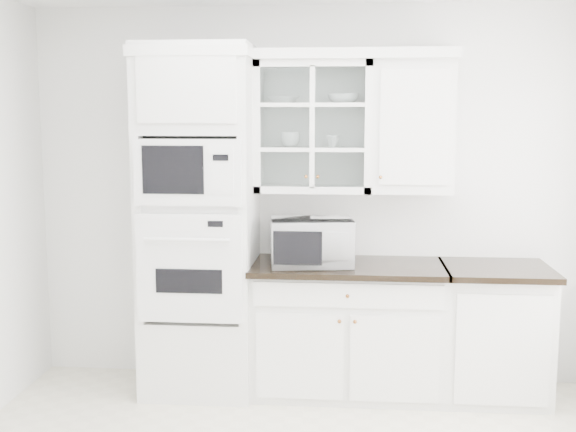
# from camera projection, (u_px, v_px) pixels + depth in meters

# --- Properties ---
(room_shell) EXTENTS (4.00, 3.50, 2.70)m
(room_shell) POSITION_uv_depth(u_px,v_px,m) (296.00, 144.00, 3.86)
(room_shell) COLOR white
(room_shell) RESTS_ON ground
(oven_column) EXTENTS (0.76, 0.68, 2.40)m
(oven_column) POSITION_uv_depth(u_px,v_px,m) (199.00, 222.00, 4.98)
(oven_column) COLOR white
(oven_column) RESTS_ON ground
(base_cabinet_run) EXTENTS (1.32, 0.67, 0.92)m
(base_cabinet_run) POSITION_uv_depth(u_px,v_px,m) (347.00, 328.00, 5.02)
(base_cabinet_run) COLOR white
(base_cabinet_run) RESTS_ON ground
(extra_base_cabinet) EXTENTS (0.72, 0.67, 0.92)m
(extra_base_cabinet) POSITION_uv_depth(u_px,v_px,m) (494.00, 331.00, 4.94)
(extra_base_cabinet) COLOR white
(extra_base_cabinet) RESTS_ON ground
(upper_cabinet_glass) EXTENTS (0.80, 0.33, 0.90)m
(upper_cabinet_glass) POSITION_uv_depth(u_px,v_px,m) (314.00, 127.00, 4.99)
(upper_cabinet_glass) COLOR white
(upper_cabinet_glass) RESTS_ON room_shell
(upper_cabinet_solid) EXTENTS (0.55, 0.33, 0.90)m
(upper_cabinet_solid) POSITION_uv_depth(u_px,v_px,m) (412.00, 127.00, 4.93)
(upper_cabinet_solid) COLOR white
(upper_cabinet_solid) RESTS_ON room_shell
(crown_molding) EXTENTS (2.14, 0.38, 0.07)m
(crown_molding) POSITION_uv_depth(u_px,v_px,m) (298.00, 55.00, 4.91)
(crown_molding) COLOR white
(crown_molding) RESTS_ON room_shell
(countertop_microwave) EXTENTS (0.60, 0.52, 0.32)m
(countertop_microwave) POSITION_uv_depth(u_px,v_px,m) (311.00, 242.00, 4.90)
(countertop_microwave) COLOR white
(countertop_microwave) RESTS_ON base_cabinet_run
(bowl_a) EXTENTS (0.25, 0.25, 0.05)m
(bowl_a) POSITION_uv_depth(u_px,v_px,m) (283.00, 100.00, 4.97)
(bowl_a) COLOR white
(bowl_a) RESTS_ON upper_cabinet_glass
(bowl_b) EXTENTS (0.22, 0.22, 0.07)m
(bowl_b) POSITION_uv_depth(u_px,v_px,m) (343.00, 99.00, 4.95)
(bowl_b) COLOR white
(bowl_b) RESTS_ON upper_cabinet_glass
(cup_a) EXTENTS (0.15, 0.15, 0.10)m
(cup_a) POSITION_uv_depth(u_px,v_px,m) (290.00, 140.00, 5.01)
(cup_a) COLOR white
(cup_a) RESTS_ON upper_cabinet_glass
(cup_b) EXTENTS (0.11, 0.11, 0.09)m
(cup_b) POSITION_uv_depth(u_px,v_px,m) (333.00, 141.00, 5.00)
(cup_b) COLOR white
(cup_b) RESTS_ON upper_cabinet_glass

